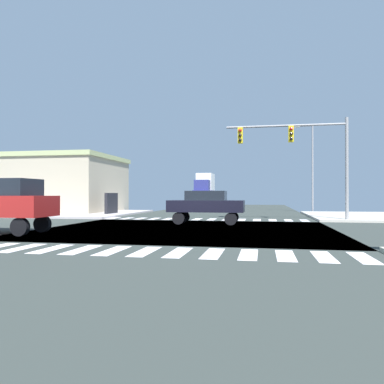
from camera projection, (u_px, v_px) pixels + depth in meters
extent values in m
cube|color=#303733|center=(186.00, 230.00, 18.31)|extent=(14.00, 90.00, 0.05)
cube|color=#303733|center=(186.00, 230.00, 18.31)|extent=(90.00, 12.00, 0.05)
cube|color=#AFA6A9|center=(66.00, 213.00, 32.50)|extent=(12.00, 12.00, 0.14)
cube|color=white|center=(22.00, 248.00, 11.83)|extent=(0.50, 2.00, 0.01)
cube|color=white|center=(51.00, 249.00, 11.64)|extent=(0.50, 2.00, 0.01)
cube|color=white|center=(82.00, 250.00, 11.46)|extent=(0.50, 2.00, 0.01)
cube|color=white|center=(113.00, 251.00, 11.27)|extent=(0.50, 2.00, 0.01)
cube|color=white|center=(145.00, 251.00, 11.09)|extent=(0.50, 2.00, 0.01)
cube|color=white|center=(178.00, 252.00, 10.90)|extent=(0.50, 2.00, 0.01)
cube|color=white|center=(213.00, 253.00, 10.72)|extent=(0.50, 2.00, 0.01)
cube|color=white|center=(249.00, 254.00, 10.53)|extent=(0.50, 2.00, 0.01)
cube|color=white|center=(285.00, 256.00, 10.35)|extent=(0.50, 2.00, 0.01)
cube|color=white|center=(324.00, 257.00, 10.16)|extent=(0.50, 2.00, 0.01)
cube|color=white|center=(364.00, 258.00, 9.98)|extent=(0.50, 2.00, 0.01)
cube|color=white|center=(113.00, 218.00, 26.73)|extent=(0.50, 2.00, 0.01)
cube|color=white|center=(127.00, 218.00, 26.54)|extent=(0.50, 2.00, 0.01)
cube|color=white|center=(140.00, 218.00, 26.36)|extent=(0.50, 2.00, 0.01)
cube|color=white|center=(154.00, 219.00, 26.17)|extent=(0.50, 2.00, 0.01)
cube|color=white|center=(168.00, 219.00, 25.99)|extent=(0.50, 2.00, 0.01)
cube|color=white|center=(183.00, 219.00, 25.80)|extent=(0.50, 2.00, 0.01)
cube|color=white|center=(197.00, 219.00, 25.62)|extent=(0.50, 2.00, 0.01)
cube|color=white|center=(212.00, 219.00, 25.43)|extent=(0.50, 2.00, 0.01)
cube|color=white|center=(227.00, 220.00, 25.25)|extent=(0.50, 2.00, 0.01)
cube|color=white|center=(242.00, 220.00, 25.06)|extent=(0.50, 2.00, 0.01)
cube|color=white|center=(257.00, 220.00, 24.88)|extent=(0.50, 2.00, 0.01)
cube|color=white|center=(273.00, 220.00, 24.69)|extent=(0.50, 2.00, 0.01)
cube|color=white|center=(288.00, 220.00, 24.51)|extent=(0.50, 2.00, 0.01)
cube|color=white|center=(304.00, 220.00, 24.32)|extent=(0.50, 2.00, 0.01)
cylinder|color=gray|center=(347.00, 169.00, 23.45)|extent=(0.20, 0.20, 6.46)
cylinder|color=gray|center=(285.00, 126.00, 24.16)|extent=(7.46, 0.14, 0.14)
cube|color=yellow|center=(291.00, 134.00, 24.09)|extent=(0.32, 0.40, 1.00)
sphere|color=red|center=(291.00, 129.00, 23.85)|extent=(0.22, 0.22, 0.22)
sphere|color=black|center=(291.00, 134.00, 23.85)|extent=(0.22, 0.22, 0.22)
sphere|color=black|center=(291.00, 138.00, 23.85)|extent=(0.22, 0.22, 0.22)
cube|color=yellow|center=(240.00, 136.00, 24.68)|extent=(0.32, 0.40, 1.00)
sphere|color=red|center=(240.00, 130.00, 24.44)|extent=(0.22, 0.22, 0.22)
sphere|color=black|center=(240.00, 135.00, 24.44)|extent=(0.22, 0.22, 0.22)
sphere|color=black|center=(240.00, 140.00, 24.44)|extent=(0.22, 0.22, 0.22)
cylinder|color=gray|center=(313.00, 169.00, 35.09)|extent=(0.16, 0.16, 8.15)
cylinder|color=gray|center=(305.00, 126.00, 35.24)|extent=(1.40, 0.10, 0.10)
ellipsoid|color=silver|center=(297.00, 127.00, 35.37)|extent=(0.60, 0.32, 0.20)
cube|color=#B7AA8F|center=(48.00, 187.00, 35.85)|extent=(12.79, 9.15, 4.85)
cube|color=#ADB87C|center=(48.00, 159.00, 35.87)|extent=(13.09, 9.45, 0.40)
cube|color=black|center=(111.00, 204.00, 30.87)|extent=(0.24, 2.20, 1.80)
cylinder|color=black|center=(20.00, 227.00, 15.20)|extent=(0.74, 0.26, 0.74)
cylinder|color=black|center=(42.00, 224.00, 16.74)|extent=(0.74, 0.26, 0.74)
cylinder|color=black|center=(208.00, 203.00, 54.10)|extent=(0.26, 0.80, 0.80)
cylinder|color=black|center=(195.00, 203.00, 54.46)|extent=(0.26, 0.80, 0.80)
cylinder|color=black|center=(213.00, 203.00, 58.91)|extent=(0.26, 0.80, 0.80)
cylinder|color=black|center=(201.00, 203.00, 59.27)|extent=(0.26, 0.80, 0.80)
cube|color=navy|center=(204.00, 195.00, 56.69)|extent=(2.40, 7.20, 1.49)
cube|color=white|center=(206.00, 182.00, 57.77)|extent=(2.30, 4.18, 2.56)
cube|color=navy|center=(202.00, 185.00, 54.58)|extent=(2.11, 2.02, 1.49)
cylinder|color=black|center=(233.00, 217.00, 22.10)|extent=(0.68, 0.26, 0.68)
cylinder|color=black|center=(231.00, 219.00, 20.69)|extent=(0.68, 0.26, 0.68)
cylinder|color=black|center=(184.00, 217.00, 22.64)|extent=(0.68, 0.26, 0.68)
cylinder|color=black|center=(179.00, 218.00, 21.23)|extent=(0.68, 0.26, 0.68)
cube|color=black|center=(206.00, 206.00, 21.67)|extent=(4.30, 1.80, 0.66)
cube|color=black|center=(206.00, 196.00, 21.67)|extent=(2.24, 1.55, 0.54)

